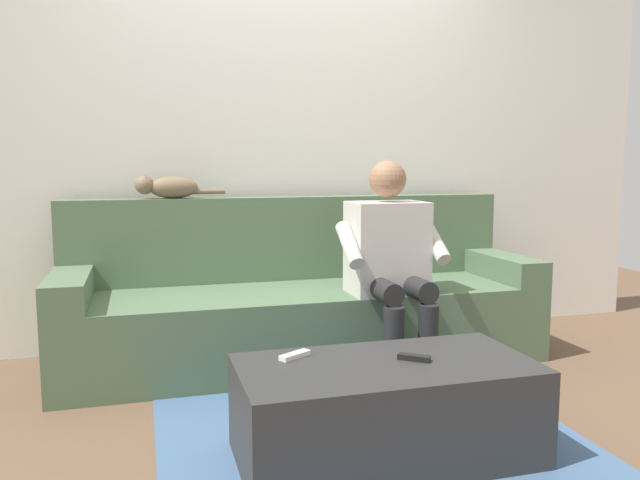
% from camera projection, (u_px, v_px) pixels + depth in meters
% --- Properties ---
extents(ground_plane, '(8.00, 8.00, 0.00)m').
position_uv_depth(ground_plane, '(342.00, 406.00, 2.83)').
color(ground_plane, brown).
extents(back_wall, '(5.01, 0.06, 2.40)m').
position_uv_depth(back_wall, '(283.00, 145.00, 3.83)').
color(back_wall, silver).
rests_on(back_wall, ground).
extents(couch, '(2.59, 0.76, 0.90)m').
position_uv_depth(couch, '(302.00, 307.00, 3.49)').
color(couch, '#516B4C').
rests_on(couch, ground).
extents(coffee_table, '(1.09, 0.55, 0.36)m').
position_uv_depth(coffee_table, '(386.00, 410.00, 2.32)').
color(coffee_table, '#2D2D2D').
rests_on(coffee_table, ground).
extents(person_solo_seated, '(0.54, 0.51, 1.11)m').
position_uv_depth(person_solo_seated, '(391.00, 255.00, 3.23)').
color(person_solo_seated, beige).
rests_on(person_solo_seated, ground).
extents(cat_on_backrest, '(0.49, 0.12, 0.13)m').
position_uv_depth(cat_on_backrest, '(168.00, 187.00, 3.46)').
color(cat_on_backrest, '#756047').
rests_on(cat_on_backrest, couch).
extents(remote_white, '(0.13, 0.10, 0.02)m').
position_uv_depth(remote_white, '(295.00, 355.00, 2.36)').
color(remote_white, white).
rests_on(remote_white, coffee_table).
extents(remote_black, '(0.12, 0.10, 0.02)m').
position_uv_depth(remote_black, '(414.00, 358.00, 2.33)').
color(remote_black, black).
rests_on(remote_black, coffee_table).
extents(floor_rug, '(1.65, 1.61, 0.01)m').
position_uv_depth(floor_rug, '(370.00, 438.00, 2.50)').
color(floor_rug, '#426084').
rests_on(floor_rug, ground).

